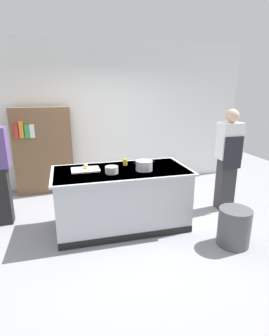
# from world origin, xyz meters

# --- Properties ---
(ground_plane) EXTENTS (10.00, 10.00, 0.00)m
(ground_plane) POSITION_xyz_m (0.00, 0.00, 0.00)
(ground_plane) COLOR gray
(back_wall) EXTENTS (6.40, 0.12, 3.00)m
(back_wall) POSITION_xyz_m (0.00, 2.10, 1.50)
(back_wall) COLOR white
(back_wall) RESTS_ON ground_plane
(counter_island) EXTENTS (1.98, 0.98, 0.90)m
(counter_island) POSITION_xyz_m (0.00, -0.00, 0.47)
(counter_island) COLOR #B7BABF
(counter_island) RESTS_ON ground_plane
(cutting_board) EXTENTS (0.40, 0.28, 0.02)m
(cutting_board) POSITION_xyz_m (-0.51, 0.10, 0.91)
(cutting_board) COLOR silver
(cutting_board) RESTS_ON counter_island
(onion) EXTENTS (0.08, 0.08, 0.08)m
(onion) POSITION_xyz_m (-0.50, 0.12, 0.96)
(onion) COLOR tan
(onion) RESTS_ON cutting_board
(stock_pot) EXTENTS (0.31, 0.24, 0.14)m
(stock_pot) POSITION_xyz_m (0.31, -0.11, 0.97)
(stock_pot) COLOR #B7BABF
(stock_pot) RESTS_ON counter_island
(mixing_bowl) EXTENTS (0.18, 0.18, 0.10)m
(mixing_bowl) POSITION_xyz_m (-0.17, -0.13, 0.95)
(mixing_bowl) COLOR #B7BABF
(mixing_bowl) RESTS_ON counter_island
(juice_cup) EXTENTS (0.07, 0.07, 0.10)m
(juice_cup) POSITION_xyz_m (0.11, 0.22, 0.95)
(juice_cup) COLOR yellow
(juice_cup) RESTS_ON counter_island
(trash_bin) EXTENTS (0.43, 0.43, 0.51)m
(trash_bin) POSITION_xyz_m (1.34, -0.89, 0.26)
(trash_bin) COLOR #4C4C51
(trash_bin) RESTS_ON ground_plane
(person_chef) EXTENTS (0.38, 0.25, 1.72)m
(person_chef) POSITION_xyz_m (1.88, 0.18, 0.91)
(person_chef) COLOR #323232
(person_chef) RESTS_ON ground_plane
(bookshelf) EXTENTS (1.10, 0.31, 1.70)m
(bookshelf) POSITION_xyz_m (-1.18, 1.80, 0.85)
(bookshelf) COLOR brown
(bookshelf) RESTS_ON ground_plane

